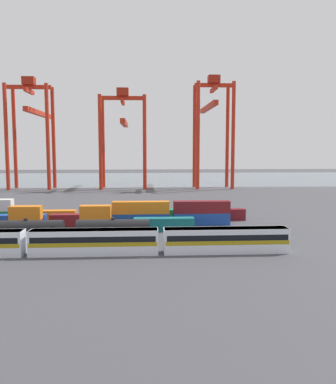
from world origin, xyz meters
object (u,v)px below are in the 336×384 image
Objects in this scene: gantry_crane_west at (33,122)px; gantry_crane_central at (123,129)px; freight_tank_row at (26,231)px; passenger_train at (94,241)px; gantry_crane_east at (212,120)px; shipping_container_13 at (141,219)px; shipping_container_24 at (232,214)px.

gantry_crane_west is 1.10× the size of gantry_crane_central.
gantry_crane_west is (-25.75, 102.33, 25.69)m from freight_tank_row.
passenger_train is at bearing -70.82° from gantry_crane_west.
gantry_crane_east is at bearing -0.35° from gantry_crane_west.
gantry_crane_central is 37.99m from gantry_crane_east.
freight_tank_row is 3.56× the size of shipping_container_13.
gantry_crane_west reaches higher than shipping_container_13.
gantry_crane_central is at bearing 83.22° from freight_tank_row.
passenger_train is 120.36m from gantry_crane_west.
passenger_train is 40.37m from shipping_container_24.
gantry_crane_west reaches higher than passenger_train.
passenger_train is at bearing -133.79° from shipping_container_24.
shipping_container_24 is 108.83m from gantry_crane_west.
gantry_crane_west is at bearing 178.12° from gantry_crane_central.
shipping_container_13 is 0.29× the size of gantry_crane_central.
shipping_container_24 is at bearing 26.54° from freight_tank_row.
gantry_crane_west is (-38.63, 111.08, 25.56)m from passenger_train.
freight_tank_row is 24.75m from shipping_container_13.
freight_tank_row reaches higher than shipping_container_13.
gantry_crane_east reaches higher than shipping_container_24.
passenger_train is 10.09× the size of shipping_container_24.
gantry_crane_west is 37.90m from gantry_crane_central.
gantry_crane_west is 75.57m from gantry_crane_east.
gantry_crane_central is at bearing -178.81° from gantry_crane_east.
gantry_crane_east is at bearing 71.07° from shipping_container_13.
gantry_crane_west is (-45.66, 87.64, 26.40)m from shipping_container_13.
gantry_crane_central is 0.88× the size of gantry_crane_east.
shipping_container_13 is 0.26× the size of gantry_crane_east.
shipping_container_13 is at bearing 36.43° from freight_tank_row.
gantry_crane_central is at bearing 95.21° from shipping_container_13.
gantry_crane_central reaches higher than passenger_train.
gantry_crane_central reaches higher than freight_tank_row.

